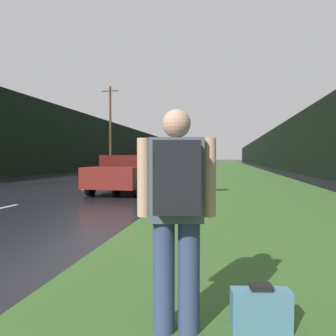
{
  "coord_description": "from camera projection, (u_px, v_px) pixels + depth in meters",
  "views": [
    {
      "loc": [
        5.89,
        -0.19,
        1.33
      ],
      "look_at": [
        3.13,
        14.01,
        0.86
      ],
      "focal_mm": 32.0,
      "sensor_mm": 36.0,
      "label": 1
    }
  ],
  "objects": [
    {
      "name": "treeline_near_side",
      "position": [
        272.0,
        150.0,
        47.84
      ],
      "size": [
        2.0,
        140.0,
        5.28
      ],
      "primitive_type": "cube",
      "color": "black",
      "rests_on": "ground_plane"
    },
    {
      "name": "car_passing_near",
      "position": [
        126.0,
        173.0,
        11.78
      ],
      "size": [
        1.97,
        4.12,
        1.45
      ],
      "rotation": [
        0.0,
        0.0,
        3.14
      ],
      "color": "maroon",
      "rests_on": "ground_plane"
    },
    {
      "name": "suitcase",
      "position": [
        261.0,
        311.0,
        2.26
      ],
      "size": [
        0.46,
        0.21,
        0.38
      ],
      "rotation": [
        0.0,
        0.0,
        0.17
      ],
      "color": "teal",
      "rests_on": "ground_plane"
    },
    {
      "name": "grass_verge",
      "position": [
        235.0,
        168.0,
        39.26
      ],
      "size": [
        6.0,
        240.0,
        0.02
      ],
      "primitive_type": "cube",
      "color": "#386028",
      "rests_on": "ground_plane"
    },
    {
      "name": "lane_stripe_d",
      "position": [
        140.0,
        177.0,
        20.85
      ],
      "size": [
        0.12,
        3.0,
        0.01
      ],
      "primitive_type": "cube",
      "color": "silver",
      "rests_on": "ground_plane"
    },
    {
      "name": "delivery_truck",
      "position": [
        201.0,
        157.0,
        94.55
      ],
      "size": [
        2.64,
        7.07,
        3.51
      ],
      "color": "gray",
      "rests_on": "ground_plane"
    },
    {
      "name": "stop_sign",
      "position": [
        178.0,
        145.0,
        9.77
      ],
      "size": [
        0.74,
        0.07,
        2.8
      ],
      "color": "slate",
      "rests_on": "ground_plane"
    },
    {
      "name": "car_passing_far",
      "position": [
        193.0,
        163.0,
        36.06
      ],
      "size": [
        1.96,
        4.08,
        1.34
      ],
      "rotation": [
        0.0,
        0.0,
        3.14
      ],
      "color": "black",
      "rests_on": "ground_plane"
    },
    {
      "name": "lane_stripe_e",
      "position": [
        161.0,
        173.0,
        27.72
      ],
      "size": [
        0.12,
        3.0,
        0.01
      ],
      "primitive_type": "cube",
      "color": "silver",
      "rests_on": "ground_plane"
    },
    {
      "name": "utility_pole_far",
      "position": [
        110.0,
        127.0,
        31.74
      ],
      "size": [
        1.8,
        0.24,
        8.95
      ],
      "color": "#4C3823",
      "rests_on": "ground_plane"
    },
    {
      "name": "hitchhiker_with_backpack",
      "position": [
        176.0,
        207.0,
        2.2
      ],
      "size": [
        0.58,
        0.46,
        1.69
      ],
      "rotation": [
        0.0,
        0.0,
        0.17
      ],
      "color": "navy",
      "rests_on": "ground_plane"
    },
    {
      "name": "treeline_far_side",
      "position": [
        133.0,
        148.0,
        52.22
      ],
      "size": [
        2.0,
        140.0,
        6.17
      ],
      "primitive_type": "cube",
      "color": "black",
      "rests_on": "ground_plane"
    },
    {
      "name": "lane_stripe_c",
      "position": [
        98.0,
        187.0,
        13.98
      ],
      "size": [
        0.12,
        3.0,
        0.01
      ],
      "primitive_type": "cube",
      "color": "silver",
      "rests_on": "ground_plane"
    }
  ]
}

